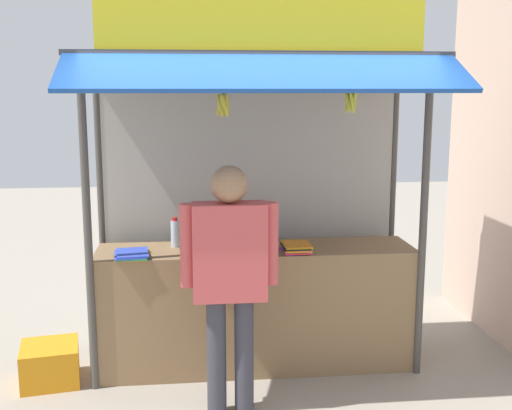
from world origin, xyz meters
The scene contains 12 objects.
ground_plane centered at (0.00, 0.00, 0.00)m, with size 20.00×20.00×0.00m, color #9E9384.
stall_counter centered at (0.00, 0.00, 0.50)m, with size 2.54×0.59×0.99m, color olive.
stall_structure centered at (0.00, 0.15, 1.72)m, with size 2.74×1.51×2.86m.
water_bottle_back_right centered at (-0.64, 0.11, 1.10)m, with size 0.07×0.07×0.24m.
water_bottle_left centered at (0.14, 0.23, 1.11)m, with size 0.07×0.07×0.25m.
water_bottle_right centered at (-0.34, 0.14, 1.10)m, with size 0.07×0.07×0.24m.
magazine_stack_front_left centered at (-0.97, -0.17, 1.01)m, with size 0.28×0.33×0.04m.
magazine_stack_mid_right centered at (0.30, -0.15, 1.02)m, with size 0.23×0.29×0.06m.
banana_bunch_rightmost centered at (0.64, -0.39, 2.16)m, with size 0.10×0.10×0.30m.
banana_bunch_inner_right centered at (-0.28, -0.39, 2.14)m, with size 0.11×0.12×0.33m.
vendor_person centered at (-0.26, -0.78, 1.06)m, with size 0.66×0.25×1.75m.
plastic_crate centered at (-1.62, -0.16, 0.15)m, with size 0.43×0.43×0.30m, color orange.
Camera 1 is at (-0.53, -4.94, 2.25)m, focal length 44.76 mm.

